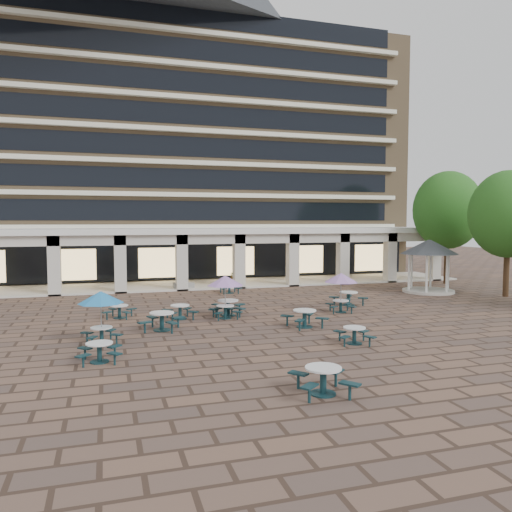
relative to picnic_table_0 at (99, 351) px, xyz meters
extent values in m
plane|color=brown|center=(7.57, 4.97, -0.42)|extent=(120.00, 120.00, 0.00)
cube|color=#8B714E|center=(7.57, 30.47, 10.58)|extent=(40.00, 15.00, 22.00)
cube|color=silver|center=(7.57, 22.72, 4.08)|extent=(36.80, 0.50, 0.35)
cube|color=black|center=(7.57, 22.95, 5.38)|extent=(35.20, 0.05, 1.60)
cube|color=silver|center=(7.57, 22.72, 6.68)|extent=(36.80, 0.50, 0.35)
cube|color=black|center=(7.57, 22.95, 7.98)|extent=(35.20, 0.05, 1.60)
cube|color=silver|center=(7.57, 22.72, 9.28)|extent=(36.80, 0.50, 0.35)
cube|color=black|center=(7.57, 22.95, 10.58)|extent=(35.20, 0.05, 1.60)
cube|color=silver|center=(7.57, 22.72, 11.88)|extent=(36.80, 0.50, 0.35)
cube|color=black|center=(7.57, 22.95, 13.18)|extent=(35.20, 0.05, 1.60)
cube|color=silver|center=(7.57, 22.72, 14.48)|extent=(36.80, 0.50, 0.35)
cube|color=black|center=(7.57, 22.95, 15.78)|extent=(35.20, 0.05, 1.60)
cube|color=silver|center=(7.57, 22.72, 17.08)|extent=(36.80, 0.50, 0.35)
cube|color=black|center=(7.57, 22.95, 18.38)|extent=(35.20, 0.05, 1.60)
cube|color=silver|center=(7.57, 22.72, 19.68)|extent=(36.80, 0.50, 0.35)
cube|color=black|center=(7.57, 22.95, 20.98)|extent=(35.20, 0.05, 1.60)
cube|color=white|center=(7.57, 19.97, 3.78)|extent=(42.00, 6.60, 0.40)
cube|color=beige|center=(7.57, 17.12, 3.33)|extent=(42.00, 0.30, 0.90)
cube|color=black|center=(7.57, 22.67, 1.38)|extent=(38.00, 0.15, 3.20)
cube|color=beige|center=(7.57, 19.97, -0.36)|extent=(42.00, 6.00, 0.12)
cube|color=beige|center=(-2.99, 17.37, 1.58)|extent=(0.80, 0.80, 4.00)
cube|color=beige|center=(1.23, 17.37, 1.58)|extent=(0.80, 0.80, 4.00)
cube|color=beige|center=(5.46, 17.37, 1.58)|extent=(0.80, 0.80, 4.00)
cube|color=beige|center=(9.68, 17.37, 1.58)|extent=(0.80, 0.80, 4.00)
cube|color=beige|center=(13.90, 17.37, 1.58)|extent=(0.80, 0.80, 4.00)
cube|color=beige|center=(18.12, 17.37, 1.58)|extent=(0.80, 0.80, 4.00)
cube|color=beige|center=(22.35, 17.37, 1.58)|extent=(0.80, 0.80, 4.00)
cube|color=beige|center=(26.57, 17.37, 1.58)|extent=(0.80, 0.80, 4.00)
cube|color=#FFD88C|center=(-2.03, 22.52, 1.18)|extent=(3.20, 0.08, 2.40)
cube|color=#FFD88C|center=(4.37, 22.52, 1.18)|extent=(3.20, 0.08, 2.40)
cube|color=#FFD88C|center=(10.77, 22.52, 1.18)|extent=(3.20, 0.08, 2.40)
cube|color=#FFD88C|center=(17.17, 22.52, 1.18)|extent=(3.20, 0.08, 2.40)
cube|color=#FFD88C|center=(23.57, 22.52, 1.18)|extent=(3.20, 0.08, 2.40)
cylinder|color=#13353A|center=(0.00, 0.00, -0.40)|extent=(0.65, 0.65, 0.04)
cylinder|color=#13353A|center=(0.00, 0.00, -0.11)|extent=(0.17, 0.17, 0.61)
cylinder|color=white|center=(0.00, 0.00, 0.26)|extent=(0.93, 0.93, 0.05)
cube|color=#13353A|center=(0.52, 0.50, -0.01)|extent=(0.55, 0.54, 0.05)
cylinder|color=#13353A|center=(0.52, 0.50, -0.22)|extent=(0.07, 0.07, 0.39)
cube|color=#13353A|center=(-0.50, 0.52, -0.01)|extent=(0.54, 0.55, 0.05)
cylinder|color=#13353A|center=(-0.50, 0.52, -0.22)|extent=(0.07, 0.07, 0.39)
cube|color=#13353A|center=(-0.52, -0.50, -0.01)|extent=(0.55, 0.54, 0.05)
cylinder|color=#13353A|center=(-0.52, -0.50, -0.22)|extent=(0.07, 0.07, 0.39)
cube|color=#13353A|center=(0.50, -0.52, -0.01)|extent=(0.54, 0.55, 0.05)
cylinder|color=#13353A|center=(0.50, -0.52, -0.22)|extent=(0.07, 0.07, 0.39)
cylinder|color=#13353A|center=(6.14, -5.24, -0.40)|extent=(0.73, 0.73, 0.04)
cylinder|color=#13353A|center=(6.14, -5.24, -0.07)|extent=(0.19, 0.19, 0.69)
cylinder|color=white|center=(6.14, -5.24, 0.35)|extent=(1.05, 1.05, 0.05)
cube|color=#13353A|center=(6.79, -4.73, 0.04)|extent=(0.64, 0.59, 0.05)
cylinder|color=#13353A|center=(6.79, -4.73, -0.20)|extent=(0.08, 0.08, 0.44)
cube|color=#13353A|center=(5.64, -4.60, 0.04)|extent=(0.59, 0.64, 0.05)
cylinder|color=#13353A|center=(5.64, -4.60, -0.20)|extent=(0.08, 0.08, 0.44)
cube|color=#13353A|center=(5.50, -5.75, 0.04)|extent=(0.64, 0.59, 0.05)
cylinder|color=#13353A|center=(5.50, -5.75, -0.20)|extent=(0.08, 0.08, 0.44)
cube|color=#13353A|center=(6.65, -5.88, 0.04)|extent=(0.59, 0.64, 0.05)
cylinder|color=#13353A|center=(6.65, -5.88, -0.20)|extent=(0.08, 0.08, 0.44)
cylinder|color=#13353A|center=(9.81, -0.21, -0.40)|extent=(0.63, 0.63, 0.04)
cylinder|color=#13353A|center=(9.81, -0.21, -0.12)|extent=(0.16, 0.16, 0.59)
cylinder|color=white|center=(9.81, -0.21, 0.24)|extent=(0.90, 0.90, 0.05)
cube|color=#13353A|center=(10.42, 0.14, -0.02)|extent=(0.56, 0.46, 0.05)
cylinder|color=#13353A|center=(10.42, 0.14, -0.23)|extent=(0.07, 0.07, 0.38)
cube|color=#13353A|center=(9.46, 0.40, -0.02)|extent=(0.46, 0.56, 0.05)
cylinder|color=#13353A|center=(9.46, 0.40, -0.23)|extent=(0.07, 0.07, 0.38)
cube|color=#13353A|center=(9.20, -0.55, -0.02)|extent=(0.56, 0.46, 0.05)
cylinder|color=#13353A|center=(9.20, -0.55, -0.23)|extent=(0.07, 0.07, 0.38)
cube|color=#13353A|center=(10.16, -0.82, -0.02)|extent=(0.46, 0.56, 0.05)
cylinder|color=#13353A|center=(10.16, -0.82, -0.23)|extent=(0.07, 0.07, 0.38)
cylinder|color=#13353A|center=(0.05, 2.89, -0.40)|extent=(0.61, 0.61, 0.03)
cylinder|color=#13353A|center=(0.05, 2.89, -0.13)|extent=(0.16, 0.16, 0.57)
cylinder|color=white|center=(0.05, 2.89, 0.22)|extent=(0.87, 0.87, 0.04)
cube|color=#13353A|center=(0.41, 3.46, -0.04)|extent=(0.46, 0.53, 0.04)
cylinder|color=#13353A|center=(0.41, 3.46, -0.24)|extent=(0.07, 0.07, 0.36)
cube|color=#13353A|center=(-0.52, 3.25, -0.04)|extent=(0.53, 0.46, 0.04)
cylinder|color=#13353A|center=(-0.52, 3.25, -0.24)|extent=(0.07, 0.07, 0.36)
cube|color=#13353A|center=(-0.30, 2.31, -0.04)|extent=(0.46, 0.53, 0.04)
cylinder|color=#13353A|center=(-0.30, 2.31, -0.24)|extent=(0.07, 0.07, 0.36)
cube|color=#13353A|center=(0.63, 2.53, -0.04)|extent=(0.53, 0.46, 0.04)
cylinder|color=#13353A|center=(0.63, 2.53, -0.24)|extent=(0.07, 0.07, 0.36)
cylinder|color=gray|center=(0.05, 2.89, 0.62)|extent=(0.04, 0.04, 2.08)
cone|color=#2377B9|center=(0.05, 2.89, 1.45)|extent=(1.82, 1.82, 0.48)
cylinder|color=#13353A|center=(0.89, 8.06, -0.40)|extent=(0.62, 0.62, 0.04)
cylinder|color=#13353A|center=(0.89, 8.06, -0.13)|extent=(0.16, 0.16, 0.59)
cylinder|color=white|center=(0.89, 8.06, 0.23)|extent=(0.89, 0.89, 0.04)
cube|color=#13353A|center=(1.51, 8.38, -0.03)|extent=(0.55, 0.44, 0.04)
cylinder|color=#13353A|center=(1.51, 8.38, -0.23)|extent=(0.07, 0.07, 0.37)
cube|color=#13353A|center=(0.58, 8.68, -0.03)|extent=(0.44, 0.55, 0.04)
cylinder|color=#13353A|center=(0.58, 8.68, -0.23)|extent=(0.07, 0.07, 0.37)
cube|color=#13353A|center=(0.28, 7.75, -0.03)|extent=(0.55, 0.44, 0.04)
cylinder|color=#13353A|center=(0.28, 7.75, -0.23)|extent=(0.07, 0.07, 0.37)
cube|color=#13353A|center=(1.21, 7.45, -0.03)|extent=(0.44, 0.55, 0.04)
cylinder|color=#13353A|center=(1.21, 7.45, -0.23)|extent=(0.07, 0.07, 0.37)
cylinder|color=#13353A|center=(6.04, 6.41, -0.40)|extent=(0.63, 0.63, 0.04)
cylinder|color=#13353A|center=(6.04, 6.41, -0.12)|extent=(0.16, 0.16, 0.59)
cylinder|color=white|center=(6.04, 6.41, 0.24)|extent=(0.90, 0.90, 0.04)
cube|color=#13353A|center=(6.51, 6.93, -0.02)|extent=(0.52, 0.53, 0.04)
cylinder|color=#13353A|center=(6.51, 6.93, -0.23)|extent=(0.07, 0.07, 0.38)
cube|color=#13353A|center=(5.53, 6.88, -0.02)|extent=(0.53, 0.52, 0.04)
cylinder|color=#13353A|center=(5.53, 6.88, -0.23)|extent=(0.07, 0.07, 0.38)
cube|color=#13353A|center=(5.57, 5.90, -0.02)|extent=(0.52, 0.53, 0.04)
cylinder|color=#13353A|center=(5.57, 5.90, -0.23)|extent=(0.07, 0.07, 0.38)
cube|color=#13353A|center=(6.56, 5.94, -0.02)|extent=(0.53, 0.52, 0.04)
cylinder|color=#13353A|center=(6.56, 5.94, -0.23)|extent=(0.07, 0.07, 0.38)
cylinder|color=gray|center=(6.04, 6.41, 0.66)|extent=(0.04, 0.04, 2.15)
cone|color=#A575C0|center=(6.04, 6.41, 1.51)|extent=(1.88, 1.88, 0.49)
cylinder|color=#13353A|center=(13.88, 8.15, -0.40)|extent=(0.75, 0.75, 0.04)
cylinder|color=#13353A|center=(13.88, 8.15, -0.07)|extent=(0.19, 0.19, 0.70)
cylinder|color=white|center=(13.88, 8.15, 0.36)|extent=(1.07, 1.07, 0.05)
cube|color=#13353A|center=(14.29, 8.87, 0.05)|extent=(0.55, 0.66, 0.05)
cylinder|color=#13353A|center=(14.29, 8.87, -0.19)|extent=(0.09, 0.09, 0.45)
cube|color=#13353A|center=(13.16, 8.57, 0.05)|extent=(0.66, 0.55, 0.05)
cylinder|color=#13353A|center=(13.16, 8.57, -0.19)|extent=(0.09, 0.09, 0.45)
cube|color=#13353A|center=(13.46, 7.43, 0.05)|extent=(0.55, 0.66, 0.05)
cylinder|color=#13353A|center=(13.46, 7.43, -0.19)|extent=(0.09, 0.09, 0.45)
cube|color=#13353A|center=(14.60, 7.73, 0.05)|extent=(0.66, 0.55, 0.05)
cylinder|color=#13353A|center=(14.60, 7.73, -0.19)|extent=(0.09, 0.09, 0.45)
cylinder|color=#13353A|center=(2.65, 4.53, -0.40)|extent=(0.77, 0.77, 0.04)
cylinder|color=#13353A|center=(2.65, 4.53, -0.06)|extent=(0.20, 0.20, 0.72)
cylinder|color=white|center=(2.65, 4.53, 0.38)|extent=(1.10, 1.10, 0.05)
cube|color=#13353A|center=(3.43, 4.88, 0.07)|extent=(0.68, 0.53, 0.05)
cylinder|color=#13353A|center=(3.43, 4.88, -0.19)|extent=(0.09, 0.09, 0.46)
cube|color=#13353A|center=(2.30, 5.31, 0.07)|extent=(0.53, 0.68, 0.05)
cylinder|color=#13353A|center=(2.30, 5.31, -0.19)|extent=(0.09, 0.09, 0.46)
cube|color=#13353A|center=(1.87, 4.18, 0.07)|extent=(0.68, 0.53, 0.05)
cylinder|color=#13353A|center=(1.87, 4.18, -0.19)|extent=(0.09, 0.09, 0.46)
cube|color=#13353A|center=(3.00, 3.75, 0.07)|extent=(0.53, 0.68, 0.05)
cylinder|color=#13353A|center=(3.00, 3.75, -0.19)|extent=(0.09, 0.09, 0.46)
cylinder|color=#13353A|center=(3.82, 6.93, -0.40)|extent=(0.67, 0.67, 0.04)
cylinder|color=#13353A|center=(3.82, 6.93, -0.10)|extent=(0.17, 0.17, 0.63)
cylinder|color=white|center=(3.82, 6.93, 0.28)|extent=(0.95, 0.95, 0.05)
cube|color=#13353A|center=(4.28, 7.51, 0.00)|extent=(0.53, 0.58, 0.05)
cylinder|color=#13353A|center=(4.28, 7.51, -0.22)|extent=(0.08, 0.08, 0.40)
cube|color=#13353A|center=(3.23, 7.39, 0.00)|extent=(0.58, 0.53, 0.05)
cylinder|color=#13353A|center=(3.23, 7.39, -0.22)|extent=(0.08, 0.08, 0.40)
cube|color=#13353A|center=(3.36, 6.34, 0.00)|extent=(0.53, 0.58, 0.05)
cylinder|color=#13353A|center=(3.36, 6.34, -0.22)|extent=(0.08, 0.08, 0.40)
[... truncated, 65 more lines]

